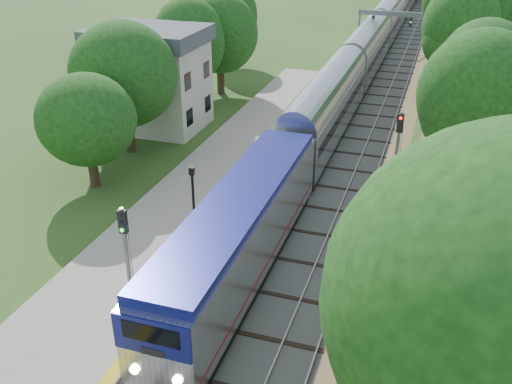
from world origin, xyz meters
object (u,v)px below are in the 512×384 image
(station_building, at_px, (151,77))
(signal_platform, at_px, (127,257))
(signal_gantry, at_px, (396,25))
(lamppost_far, at_px, (194,209))
(signal_farside, at_px, (396,155))
(train, at_px, (378,37))

(station_building, relative_size, signal_platform, 1.51)
(signal_gantry, distance_m, signal_platform, 48.57)
(station_building, bearing_deg, signal_platform, -64.51)
(signal_gantry, bearing_deg, signal_platform, -96.35)
(lamppost_far, distance_m, signal_farside, 11.53)
(signal_gantry, relative_size, signal_platform, 1.48)
(station_building, bearing_deg, signal_gantry, 56.62)
(signal_platform, distance_m, signal_farside, 16.29)
(signal_gantry, bearing_deg, station_building, -123.38)
(station_building, xyz_separation_m, signal_gantry, (16.47, 24.99, 0.73))
(train, xyz_separation_m, lamppost_far, (-3.25, -47.19, 0.08))
(station_building, height_order, signal_farside, station_building)
(train, bearing_deg, signal_gantry, -67.80)
(signal_gantry, height_order, signal_platform, signal_gantry)
(station_building, height_order, lamppost_far, station_building)
(signal_platform, relative_size, signal_farside, 0.89)
(signal_farside, bearing_deg, station_building, 154.21)
(train, bearing_deg, signal_farside, -81.36)
(lamppost_far, bearing_deg, signal_platform, -87.19)
(signal_farside, bearing_deg, lamppost_far, -145.95)
(signal_farside, bearing_deg, signal_platform, -123.95)
(signal_platform, xyz_separation_m, signal_farside, (9.10, 13.52, 0.14))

